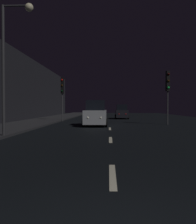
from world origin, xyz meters
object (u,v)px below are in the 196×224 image
traffic_light_far_left (62,89)px  streetlamp_overhead (12,49)px  car_distant_taillights (122,112)px  car_approaching_headlights (96,114)px  traffic_light_far_right (168,85)px

traffic_light_far_left → streetlamp_overhead: size_ratio=0.72×
traffic_light_far_left → car_distant_taillights: 10.21m
streetlamp_overhead → car_approaching_headlights: (3.95, 8.97, -3.68)m
streetlamp_overhead → traffic_light_far_left: bearing=91.0°
car_distant_taillights → traffic_light_far_right: bearing=-162.1°
car_approaching_headlights → car_distant_taillights: (2.98, 13.24, -0.11)m
traffic_light_far_left → traffic_light_far_right: (10.92, -4.84, -0.03)m
traffic_light_far_right → streetlamp_overhead: bearing=-53.0°
car_approaching_headlights → car_distant_taillights: 13.57m
traffic_light_far_right → traffic_light_far_left: bearing=-122.0°
traffic_light_far_right → streetlamp_overhead: (-10.66, -10.69, 1.02)m
streetlamp_overhead → car_approaching_headlights: size_ratio=1.59×
streetlamp_overhead → car_approaching_headlights: bearing=66.2°
car_approaching_headlights → car_distant_taillights: bearing=167.3°
traffic_light_far_left → streetlamp_overhead: bearing=3.5°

